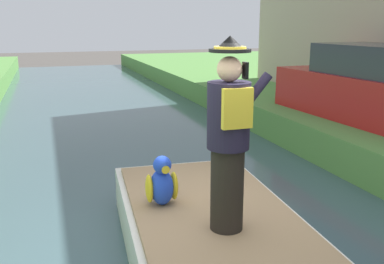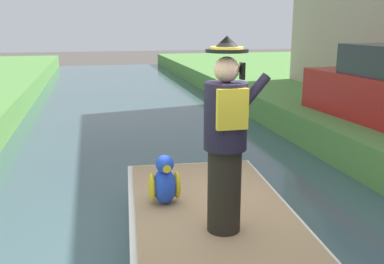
# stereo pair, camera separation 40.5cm
# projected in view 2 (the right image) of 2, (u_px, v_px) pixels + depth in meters

# --- Properties ---
(boat) EXTENTS (2.12, 4.33, 0.61)m
(boat) POSITION_uv_depth(u_px,v_px,m) (219.00, 250.00, 4.46)
(boat) COLOR silver
(boat) RESTS_ON canal_water
(person_pirate) EXTENTS (0.61, 0.42, 1.85)m
(person_pirate) POSITION_uv_depth(u_px,v_px,m) (226.00, 138.00, 4.01)
(person_pirate) COLOR black
(person_pirate) RESTS_ON boat
(parrot_plush) EXTENTS (0.36, 0.35, 0.57)m
(parrot_plush) POSITION_uv_depth(u_px,v_px,m) (165.00, 183.00, 4.80)
(parrot_plush) COLOR blue
(parrot_plush) RESTS_ON boat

